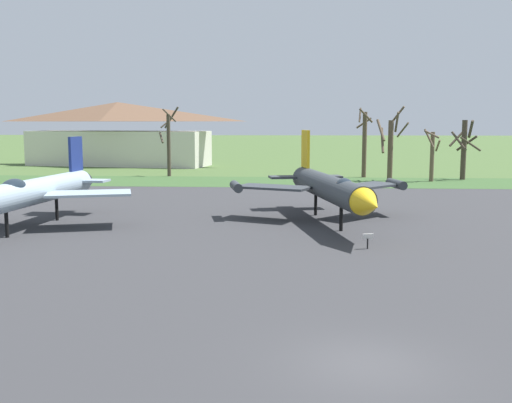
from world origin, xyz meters
name	(u,v)px	position (x,y,z in m)	size (l,w,h in m)	color
ground_plane	(365,366)	(0.00, 0.00, 0.00)	(600.00, 600.00, 0.00)	#425B2D
asphalt_apron	(331,243)	(0.00, 17.03, 0.03)	(82.59, 56.77, 0.05)	#333335
grass_verge_strip	(314,182)	(0.00, 51.41, 0.03)	(142.59, 12.00, 0.06)	#355429
jet_fighter_front_right	(29,192)	(-18.52, 19.99, 2.41)	(12.64, 17.27, 5.67)	#8EA3B2
jet_fighter_rear_left	(329,187)	(0.19, 23.62, 2.46)	(12.56, 17.57, 6.11)	#33383D
info_placard_rear_left	(368,240)	(1.83, 15.51, 0.55)	(0.59, 0.28, 0.88)	black
bare_tree_far_left	(168,141)	(-17.92, 58.35, 4.42)	(2.58, 2.56, 8.66)	#42382D
bare_tree_left_of_center	(364,141)	(6.28, 58.51, 4.39)	(1.90, 1.95, 8.49)	brown
bare_tree_center	(390,145)	(8.61, 53.37, 4.18)	(3.39, 3.32, 8.55)	brown
bare_tree_right_of_center	(432,154)	(13.26, 52.97, 3.20)	(1.86, 1.87, 5.98)	brown
bare_tree_far_right	(464,147)	(17.46, 55.57, 3.87)	(3.37, 3.48, 6.98)	#42382D
visitor_building	(118,135)	(-29.69, 76.51, 4.81)	(30.20, 13.18, 9.80)	beige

